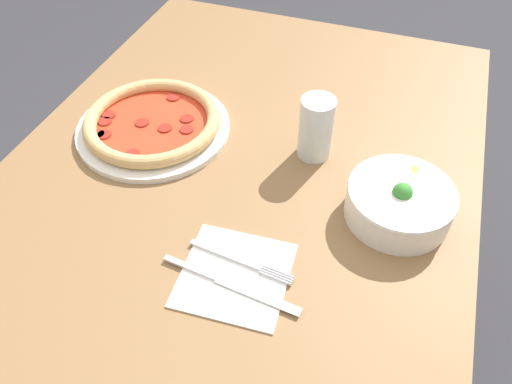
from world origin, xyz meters
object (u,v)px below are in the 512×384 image
pizza (153,124)px  bowl (399,201)px  knife (224,282)px  fork (239,260)px  glass (316,128)px

pizza → bowl: (0.06, 0.48, 0.02)m
pizza → bowl: bearing=82.5°
bowl → knife: bearing=-44.8°
bowl → fork: (0.18, -0.21, -0.03)m
bowl → fork: bearing=-49.9°
fork → pizza: bearing=144.2°
bowl → knife: 0.31m
knife → glass: bearing=87.1°
fork → glass: bearing=87.4°
knife → glass: 0.33m
pizza → fork: (0.24, 0.27, -0.01)m
fork → knife: size_ratio=0.77×
bowl → pizza: bearing=-97.5°
pizza → glass: bearing=97.4°
fork → glass: (-0.28, 0.04, 0.05)m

